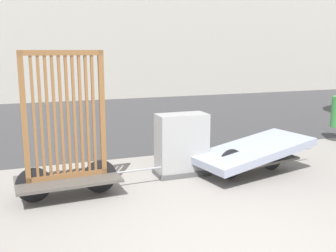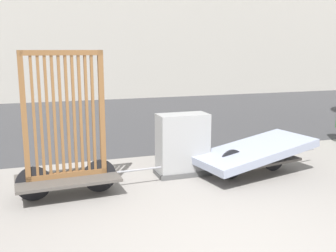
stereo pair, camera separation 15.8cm
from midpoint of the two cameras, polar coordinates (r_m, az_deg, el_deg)
The scene contains 5 objects.
ground_plane at distance 4.28m, azimuth 9.27°, elevation -17.28°, with size 60.00×60.00×0.00m, color gray.
road_strip at distance 11.77m, azimuth -10.72°, elevation 1.02°, with size 56.00×8.82×0.01m.
bike_cart_with_bedframe at distance 5.56m, azimuth -15.27°, elevation -3.17°, with size 2.11×0.83×2.02m.
bike_cart_with_mattress at distance 6.57m, azimuth 11.53°, elevation -3.71°, with size 2.42×1.29×0.59m.
utility_cabinet at distance 6.40m, azimuth 1.30°, elevation -3.04°, with size 0.88×0.47×1.01m.
Camera 1 is at (-1.99, -3.23, 2.03)m, focal length 42.00 mm.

